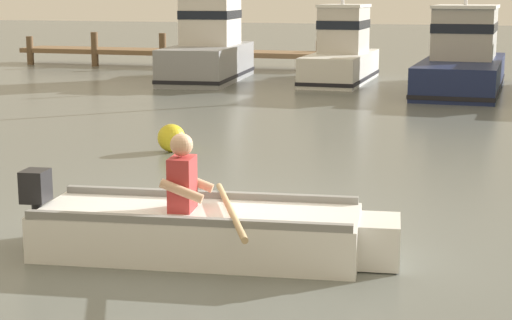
{
  "coord_description": "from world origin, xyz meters",
  "views": [
    {
      "loc": [
        2.83,
        -8.15,
        2.5
      ],
      "look_at": [
        0.02,
        1.13,
        0.55
      ],
      "focal_mm": 58.44,
      "sensor_mm": 36.0,
      "label": 1
    }
  ],
  "objects_px": {
    "moored_boat_navy": "(463,59)",
    "moored_boat_white": "(342,54)",
    "moored_boat_grey": "(209,49)",
    "mooring_buoy": "(171,138)",
    "rowboat_with_person": "(205,230)"
  },
  "relations": [
    {
      "from": "rowboat_with_person",
      "to": "moored_boat_grey",
      "type": "distance_m",
      "value": 16.46
    },
    {
      "from": "moored_boat_grey",
      "to": "mooring_buoy",
      "type": "bearing_deg",
      "value": -73.07
    },
    {
      "from": "moored_boat_grey",
      "to": "mooring_buoy",
      "type": "distance_m",
      "value": 11.11
    },
    {
      "from": "moored_boat_navy",
      "to": "rowboat_with_person",
      "type": "bearing_deg",
      "value": -95.97
    },
    {
      "from": "moored_boat_grey",
      "to": "moored_boat_white",
      "type": "height_order",
      "value": "moored_boat_white"
    },
    {
      "from": "moored_boat_white",
      "to": "moored_boat_navy",
      "type": "distance_m",
      "value": 3.6
    },
    {
      "from": "moored_boat_navy",
      "to": "mooring_buoy",
      "type": "distance_m",
      "value": 11.0
    },
    {
      "from": "rowboat_with_person",
      "to": "moored_boat_white",
      "type": "relative_size",
      "value": 0.83
    },
    {
      "from": "moored_boat_navy",
      "to": "mooring_buoy",
      "type": "height_order",
      "value": "moored_boat_navy"
    },
    {
      "from": "moored_boat_navy",
      "to": "moored_boat_white",
      "type": "bearing_deg",
      "value": 161.96
    },
    {
      "from": "moored_boat_white",
      "to": "moored_boat_navy",
      "type": "relative_size",
      "value": 0.74
    },
    {
      "from": "rowboat_with_person",
      "to": "moored_boat_navy",
      "type": "relative_size",
      "value": 0.62
    },
    {
      "from": "moored_boat_white",
      "to": "moored_boat_grey",
      "type": "bearing_deg",
      "value": -168.6
    },
    {
      "from": "mooring_buoy",
      "to": "moored_boat_grey",
      "type": "bearing_deg",
      "value": 106.93
    },
    {
      "from": "moored_boat_white",
      "to": "mooring_buoy",
      "type": "relative_size",
      "value": 9.98
    }
  ]
}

